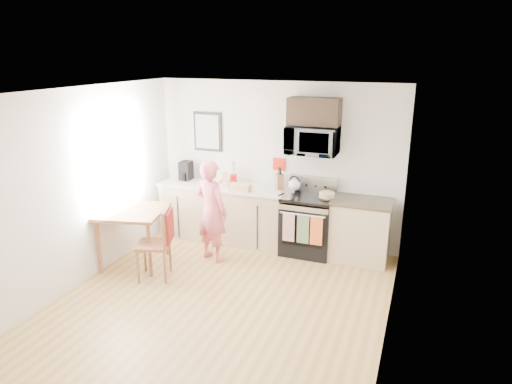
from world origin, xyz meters
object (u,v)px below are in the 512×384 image
at_px(microwave, 312,140).
at_px(person, 212,211).
at_px(cake, 327,195).
at_px(dining_table, 132,216).
at_px(range, 308,226).
at_px(chair, 163,234).

distance_m(microwave, person, 1.83).
relative_size(microwave, cake, 2.70).
bearing_deg(person, dining_table, 47.74).
height_order(person, cake, person).
height_order(range, cake, range).
distance_m(range, person, 1.51).
relative_size(dining_table, cake, 3.33).
bearing_deg(dining_table, range, 29.56).
xyz_separation_m(microwave, chair, (-1.63, -1.62, -1.11)).
height_order(microwave, dining_table, microwave).
bearing_deg(microwave, dining_table, -148.49).
xyz_separation_m(range, person, (-1.28, -0.75, 0.33)).
distance_m(range, chair, 2.24).
bearing_deg(dining_table, chair, -19.28).
distance_m(microwave, chair, 2.56).
bearing_deg(chair, cake, 18.51).
bearing_deg(cake, microwave, 156.17).
bearing_deg(range, cake, -3.90).
bearing_deg(person, microwave, -127.11).
bearing_deg(cake, person, -154.94).
xyz_separation_m(person, chair, (-0.36, -0.77, -0.11)).
height_order(range, microwave, microwave).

